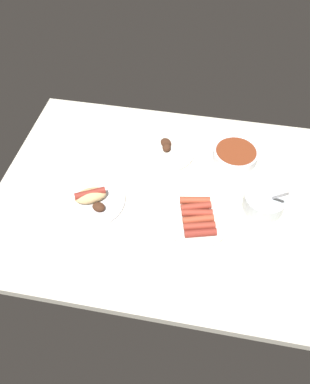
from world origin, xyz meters
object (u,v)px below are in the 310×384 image
at_px(plate_sausages, 197,218).
at_px(bowl_chili, 235,154).
at_px(plate_hotdog_assembled, 91,199).
at_px(plate_grilled_meat, 167,150).
at_px(bowl_coleslaw, 264,202).

height_order(plate_sausages, bowl_chili, bowl_chili).
distance_m(plate_hotdog_assembled, plate_grilled_meat, 0.36).
relative_size(bowl_chili, bowl_coleslaw, 1.07).
bearing_deg(bowl_chili, plate_sausages, -109.13).
xyz_separation_m(plate_hotdog_assembled, plate_sausages, (0.37, -0.01, -0.00)).
bearing_deg(plate_sausages, bowl_chili, 70.87).
height_order(plate_hotdog_assembled, bowl_chili, plate_hotdog_assembled).
xyz_separation_m(plate_grilled_meat, bowl_coleslaw, (0.37, -0.21, 0.02)).
xyz_separation_m(plate_sausages, plate_grilled_meat, (-0.15, 0.30, -0.00)).
bearing_deg(plate_sausages, plate_grilled_meat, 116.99).
relative_size(bowl_chili, plate_grilled_meat, 0.77).
bearing_deg(bowl_chili, bowl_coleslaw, -64.27).
bearing_deg(bowl_coleslaw, plate_hotdog_assembled, -171.97).
distance_m(plate_sausages, bowl_coleslaw, 0.23).
xyz_separation_m(bowl_chili, bowl_coleslaw, (0.11, -0.22, 0.01)).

